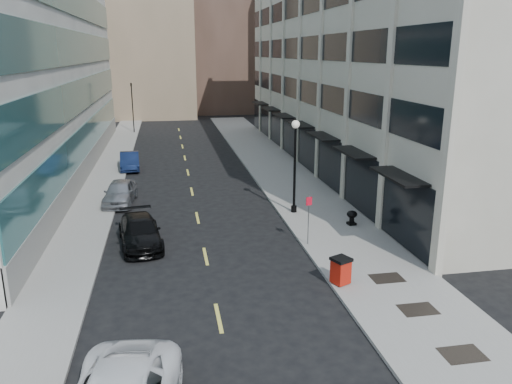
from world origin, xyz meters
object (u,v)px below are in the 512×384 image
object	(u,v)px
trash_bin	(341,270)
sign_post	(309,212)
car_black_pickup	(140,232)
urn_planter	(352,216)
car_blue_sedan	(130,161)
lamppost	(295,158)
car_silver_sedan	(120,192)
traffic_signal	(131,86)

from	to	relation	value
trash_bin	sign_post	xyz separation A→B (m)	(-0.10, 4.65, 1.08)
car_black_pickup	sign_post	distance (m)	8.76
sign_post	urn_planter	world-z (taller)	sign_post
car_blue_sedan	lamppost	bearing A→B (deg)	-56.90
sign_post	urn_planter	distance (m)	4.29
sign_post	trash_bin	bearing A→B (deg)	-98.12
car_silver_sedan	trash_bin	distance (m)	17.47
car_silver_sedan	sign_post	distance (m)	13.93
lamppost	sign_post	distance (m)	5.63
traffic_signal	lamppost	xyz separation A→B (m)	(11.43, -34.35, -2.16)
car_blue_sedan	urn_planter	bearing A→B (deg)	-55.82
traffic_signal	car_silver_sedan	xyz separation A→B (m)	(0.70, -30.16, -4.94)
traffic_signal	urn_planter	xyz separation A→B (m)	(14.10, -37.23, -5.07)
trash_bin	urn_planter	distance (m)	7.79
car_silver_sedan	trash_bin	size ratio (longest dim) A/B	3.86
car_black_pickup	sign_post	world-z (taller)	sign_post
sign_post	car_silver_sedan	bearing A→B (deg)	127.30
traffic_signal	sign_post	distance (m)	41.31
lamppost	urn_planter	distance (m)	4.88
car_blue_sedan	sign_post	world-z (taller)	sign_post
traffic_signal	car_blue_sedan	bearing A→B (deg)	-88.00
traffic_signal	urn_planter	distance (m)	40.13
car_silver_sedan	lamppost	bearing A→B (deg)	-16.06
trash_bin	lamppost	distance (m)	10.37
lamppost	car_black_pickup	bearing A→B (deg)	-158.82
trash_bin	lamppost	size ratio (longest dim) A/B	0.20
trash_bin	urn_planter	bearing A→B (deg)	41.78
car_black_pickup	car_silver_sedan	xyz separation A→B (m)	(-1.60, 7.73, 0.06)
urn_planter	car_silver_sedan	bearing A→B (deg)	152.18
traffic_signal	car_silver_sedan	world-z (taller)	traffic_signal
car_silver_sedan	car_black_pickup	bearing A→B (deg)	-73.02
car_blue_sedan	car_silver_sedan	bearing A→B (deg)	-93.70
car_silver_sedan	urn_planter	distance (m)	15.15
traffic_signal	lamppost	size ratio (longest dim) A/B	1.20
urn_planter	sign_post	bearing A→B (deg)	-143.31
trash_bin	lamppost	xyz separation A→B (m)	(0.53, 9.98, 2.77)
trash_bin	car_black_pickup	bearing A→B (deg)	119.18
car_blue_sedan	trash_bin	world-z (taller)	car_blue_sedan
car_black_pickup	car_silver_sedan	bearing A→B (deg)	93.97
car_blue_sedan	trash_bin	size ratio (longest dim) A/B	3.73
lamppost	traffic_signal	bearing A→B (deg)	108.41
traffic_signal	car_black_pickup	distance (m)	38.29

